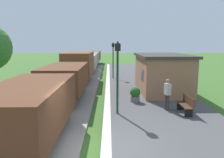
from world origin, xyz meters
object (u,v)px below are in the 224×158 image
freight_train (83,65)px  station_hut (162,73)px  lamp_post_near (118,64)px  bench_down_platform (151,76)px  lamp_post_far (113,53)px  potted_planter (135,94)px  person_waiting (167,93)px  bench_near_hut (186,104)px

freight_train → station_hut: 10.64m
station_hut → lamp_post_near: bearing=-124.4°
bench_down_platform → lamp_post_far: (-3.53, 2.09, 2.08)m
bench_down_platform → lamp_post_near: bearing=-110.5°
bench_down_platform → potted_planter: (-2.35, -7.23, 0.00)m
person_waiting → lamp_post_near: lamp_post_near is taller
freight_train → lamp_post_near: 13.74m
bench_down_platform → lamp_post_far: 4.60m
freight_train → lamp_post_far: lamp_post_far is taller
freight_train → bench_down_platform: bearing=-29.0°
bench_down_platform → freight_train: bearing=151.0°
station_hut → person_waiting: (-0.78, -4.58, -0.47)m
person_waiting → lamp_post_near: bearing=-4.0°
potted_planter → lamp_post_near: (-1.18, -2.22, 2.08)m
bench_down_platform → lamp_post_far: lamp_post_far is taller
station_hut → bench_down_platform: (0.07, 4.38, -0.93)m
station_hut → lamp_post_near: lamp_post_near is taller
potted_planter → person_waiting: bearing=-48.8°
bench_down_platform → lamp_post_near: (-3.53, -9.45, 2.08)m
lamp_post_near → lamp_post_far: (0.00, 11.55, 0.00)m
bench_near_hut → person_waiting: bearing=148.2°
freight_train → potted_planter: size_ratio=42.79×
potted_planter → lamp_post_near: bearing=-118.1°
person_waiting → potted_planter: bearing=-63.2°
freight_train → bench_near_hut: bearing=-62.7°
person_waiting → lamp_post_near: 3.18m
lamp_post_near → lamp_post_far: 11.55m
station_hut → potted_planter: 3.77m
station_hut → lamp_post_near: size_ratio=1.57×
potted_planter → station_hut: bearing=51.3°
freight_train → bench_near_hut: freight_train is taller
freight_train → bench_down_platform: (6.86, -3.81, -0.73)m
freight_train → person_waiting: (6.02, -12.77, -0.27)m
person_waiting → station_hut: bearing=-114.0°
station_hut → lamp_post_far: size_ratio=1.57×
station_hut → lamp_post_far: 7.43m
bench_down_platform → lamp_post_near: size_ratio=0.41×
lamp_post_far → station_hut: bearing=-61.8°
bench_near_hut → lamp_post_near: size_ratio=0.41×
person_waiting → lamp_post_far: lamp_post_far is taller
freight_train → station_hut: bearing=-50.3°
lamp_post_near → person_waiting: bearing=10.4°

